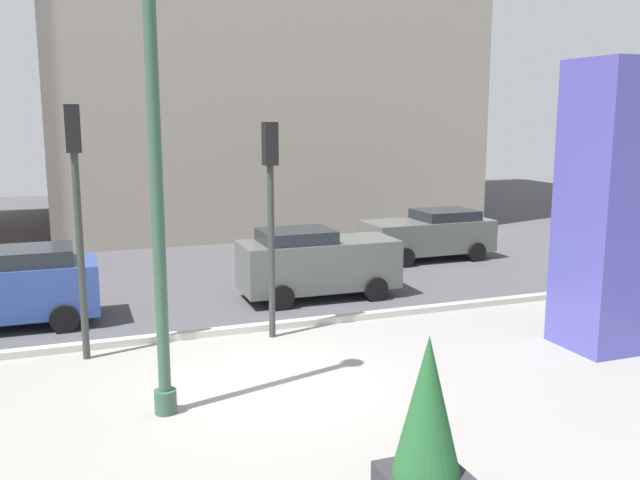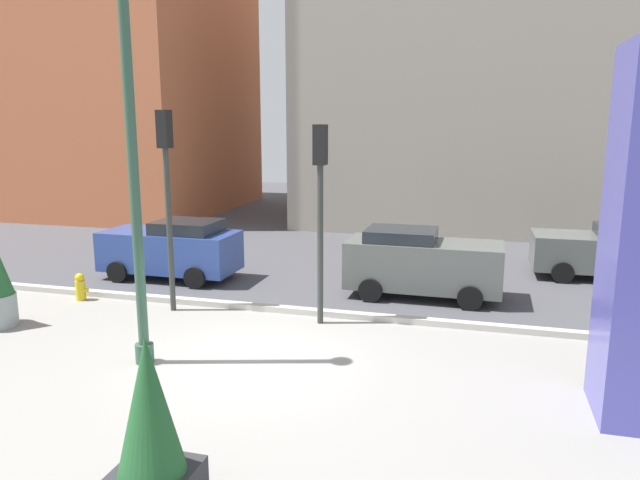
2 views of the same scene
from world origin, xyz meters
name	(u,v)px [view 1 (image 1 of 2)]	position (x,y,z in m)	size (l,w,h in m)	color
ground_plane	(224,323)	(0.00, 4.00, 0.00)	(60.00, 60.00, 0.00)	#47474C
plaza_pavement	(310,430)	(0.00, -2.00, 0.00)	(18.00, 10.00, 0.02)	gray
curb_strip	(233,330)	(0.00, 3.12, 0.08)	(18.00, 0.24, 0.16)	#B7B2A8
lamp_post	(157,192)	(-2.00, -0.60, 3.62)	(0.44, 0.44, 7.42)	#335642
art_pillar_blue	(610,208)	(7.04, -0.41, 2.94)	(1.60, 1.60, 5.89)	#4C4CAD
potted_plant_near_left	(427,432)	(0.57, -4.58, 1.04)	(1.00, 1.00, 2.25)	#2D2D33
traffic_light_corner	(77,192)	(-3.11, 2.56, 3.35)	(0.28, 0.42, 4.99)	#333833
traffic_light_far_side	(271,195)	(0.76, 2.59, 3.13)	(0.28, 0.42, 4.66)	#333833
car_far_lane	(317,262)	(2.83, 5.44, 0.95)	(4.17, 1.96, 1.86)	#565B56
car_curb_east	(6,288)	(-4.70, 5.43, 0.92)	(4.13, 2.01, 1.81)	#2D4793
car_intersection	(429,234)	(8.16, 8.88, 0.85)	(4.34, 2.08, 1.65)	#565B56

